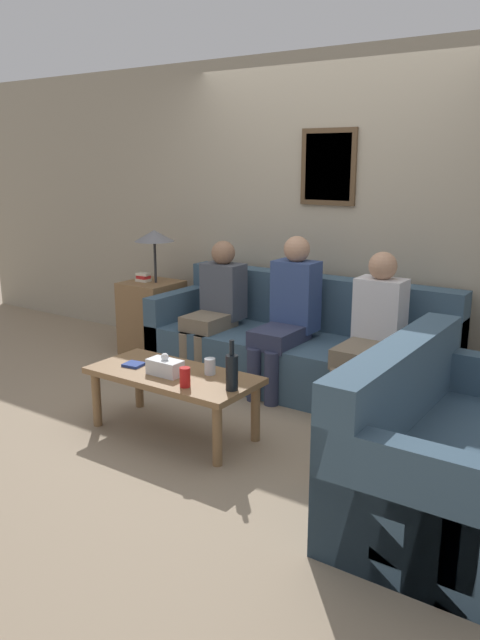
# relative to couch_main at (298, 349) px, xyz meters

# --- Properties ---
(ground_plane) EXTENTS (16.00, 16.00, 0.00)m
(ground_plane) POSITION_rel_couch_main_xyz_m (0.00, -0.53, -0.29)
(ground_plane) COLOR gray
(wall_back) EXTENTS (9.00, 0.08, 2.60)m
(wall_back) POSITION_rel_couch_main_xyz_m (0.00, 0.46, 1.01)
(wall_back) COLOR #9E937F
(wall_back) RESTS_ON ground_plane
(couch_main) EXTENTS (2.41, 0.88, 0.84)m
(couch_main) POSITION_rel_couch_main_xyz_m (0.00, 0.00, 0.00)
(couch_main) COLOR #385166
(couch_main) RESTS_ON ground_plane
(couch_side) EXTENTS (0.88, 1.53, 0.84)m
(couch_side) POSITION_rel_couch_main_xyz_m (1.54, -1.21, 0.00)
(couch_side) COLOR #385166
(couch_side) RESTS_ON ground_plane
(coffee_table) EXTENTS (1.13, 0.53, 0.42)m
(coffee_table) POSITION_rel_couch_main_xyz_m (-0.21, -1.29, 0.07)
(coffee_table) COLOR olive
(coffee_table) RESTS_ON ground_plane
(side_table_with_lamp) EXTENTS (0.47, 0.47, 1.15)m
(side_table_with_lamp) POSITION_rel_couch_main_xyz_m (-1.52, -0.04, 0.11)
(side_table_with_lamp) COLOR olive
(side_table_with_lamp) RESTS_ON ground_plane
(wine_bottle) EXTENTS (0.08, 0.08, 0.31)m
(wine_bottle) POSITION_rel_couch_main_xyz_m (0.29, -1.33, 0.25)
(wine_bottle) COLOR black
(wine_bottle) RESTS_ON coffee_table
(drinking_glass) EXTENTS (0.07, 0.07, 0.10)m
(drinking_glass) POSITION_rel_couch_main_xyz_m (0.01, -1.18, 0.18)
(drinking_glass) COLOR silver
(drinking_glass) RESTS_ON coffee_table
(book_stack) EXTENTS (0.14, 0.13, 0.02)m
(book_stack) POSITION_rel_couch_main_xyz_m (-0.52, -1.33, 0.14)
(book_stack) COLOR navy
(book_stack) RESTS_ON coffee_table
(soda_can) EXTENTS (0.07, 0.07, 0.12)m
(soda_can) POSITION_rel_couch_main_xyz_m (0.02, -1.45, 0.19)
(soda_can) COLOR red
(soda_can) RESTS_ON coffee_table
(tissue_box) EXTENTS (0.23, 0.12, 0.15)m
(tissue_box) POSITION_rel_couch_main_xyz_m (-0.22, -1.35, 0.18)
(tissue_box) COLOR silver
(tissue_box) RESTS_ON coffee_table
(person_left) EXTENTS (0.34, 0.58, 1.11)m
(person_left) POSITION_rel_couch_main_xyz_m (-0.71, -0.15, 0.31)
(person_left) COLOR #756651
(person_left) RESTS_ON ground_plane
(person_middle) EXTENTS (0.34, 0.64, 1.19)m
(person_middle) POSITION_rel_couch_main_xyz_m (-0.01, -0.16, 0.34)
(person_middle) COLOR #2D334C
(person_middle) RESTS_ON ground_plane
(person_right) EXTENTS (0.34, 0.66, 1.14)m
(person_right) POSITION_rel_couch_main_xyz_m (0.70, -0.22, 0.31)
(person_right) COLOR #756651
(person_right) RESTS_ON ground_plane
(teddy_bear) EXTENTS (0.20, 0.20, 0.32)m
(teddy_bear) POSITION_rel_couch_main_xyz_m (0.95, -1.25, -0.15)
(teddy_bear) COLOR beige
(teddy_bear) RESTS_ON ground_plane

